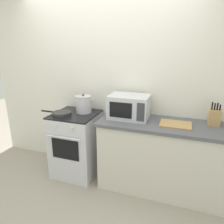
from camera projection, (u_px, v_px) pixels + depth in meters
ground_plane at (81, 204)px, 2.50m from camera, size 10.00×10.00×0.00m
back_wall at (128, 88)px, 2.90m from camera, size 4.40×0.10×2.50m
lower_cabinet_right at (165, 159)px, 2.65m from camera, size 1.64×0.56×0.88m
countertop_right at (168, 125)px, 2.50m from camera, size 1.70×0.60×0.04m
stove at (77, 144)px, 3.01m from camera, size 0.60×0.64×0.92m
stock_pot at (84, 104)px, 2.89m from camera, size 0.31×0.22×0.27m
frying_pan at (62, 114)px, 2.79m from camera, size 0.45×0.25×0.05m
microwave at (129, 107)px, 2.66m from camera, size 0.50×0.37×0.30m
cutting_board at (175, 124)px, 2.45m from camera, size 0.36×0.26×0.02m
knife_block at (214, 117)px, 2.42m from camera, size 0.13×0.10×0.28m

